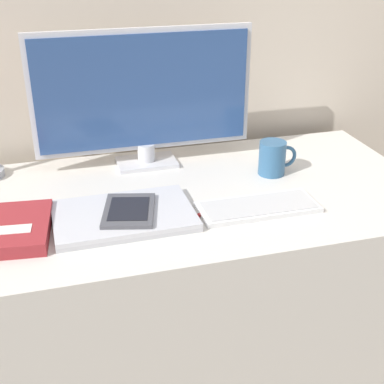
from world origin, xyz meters
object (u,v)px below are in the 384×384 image
Objects in this scene: laptop at (124,216)px; notebook at (10,229)px; pen at (194,216)px; keyboard at (258,207)px; coffee_mug at (273,158)px; monitor at (144,96)px; ereader at (129,210)px.

notebook is at bearing -179.58° from laptop.
laptop is 2.53× the size of pen.
laptop is at bearing 173.57° from keyboard.
keyboard is at bearing -122.12° from coffee_mug.
coffee_mug is (0.44, 0.15, 0.04)m from laptop.
monitor is 0.38m from ereader.
ereader and notebook have the same top height.
notebook is at bearing -167.65° from coffee_mug.
coffee_mug reaches higher than ereader.
monitor is 0.38m from laptop.
coffee_mug is at bearing 18.83° from laptop.
keyboard is at bearing 0.07° from pen.
coffee_mug is at bearing 12.35° from notebook.
monitor reaches higher than laptop.
keyboard is 0.23m from coffee_mug.
notebook is (-0.58, 0.03, 0.01)m from keyboard.
pen is at bearing -179.93° from keyboard.
monitor is 3.32× the size of ereader.
pen is (-0.28, -0.19, -0.04)m from coffee_mug.
laptop is at bearing -161.17° from coffee_mug.
notebook is at bearing 179.29° from ereader.
monitor is at bearing 40.25° from notebook.
coffee_mug is at bearing -26.25° from monitor.
ereader is 0.46m from coffee_mug.
pen is at bearing -146.14° from coffee_mug.
pen is (0.05, -0.35, -0.20)m from monitor.
ereader is at bearing 174.25° from keyboard.
monitor is at bearing 153.75° from coffee_mug.
keyboard is 1.29× the size of notebook.
laptop is 0.02m from ereader.
monitor is 0.52m from notebook.
notebook is (-0.27, 0.00, -0.01)m from ereader.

